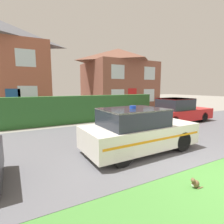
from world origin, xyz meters
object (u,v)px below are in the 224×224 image
Objects in this scene: cat at (195,183)px; police_car at (138,130)px; neighbour_car_near at (178,111)px; house_right at (118,78)px.

police_car is at bearing -91.57° from cat.
house_right is at bearing 80.79° from neighbour_car_near.
cat is at bearing -114.04° from house_right.
house_right is at bearing 61.24° from police_car.
cat is 0.06× the size of neighbour_car_near.
police_car is at bearing -152.58° from neighbour_car_near.
police_car is 0.89× the size of neighbour_car_near.
police_car is 0.56× the size of house_right.
house_right reaches higher than police_car.
police_car is 14.67m from house_right.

